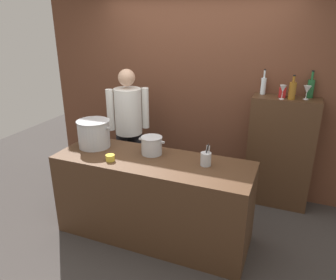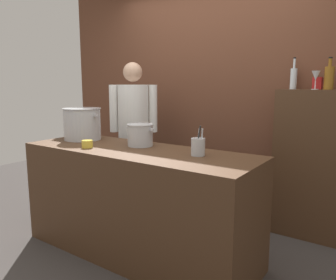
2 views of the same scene
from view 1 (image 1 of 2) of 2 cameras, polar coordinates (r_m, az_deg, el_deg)
ground_plane at (r=3.71m, az=-2.52°, el=-16.23°), size 8.00×8.00×0.00m
brick_back_panel at (r=4.33m, az=5.00°, el=11.02°), size 4.40×0.10×3.00m
prep_counter at (r=3.46m, az=-2.64°, el=-10.29°), size 2.03×0.70×0.90m
bar_cabinet at (r=4.17m, az=19.21°, el=-2.16°), size 0.76×0.32×1.38m
chef at (r=4.15m, az=-6.99°, el=2.90°), size 0.46×0.41×1.66m
stockpot_large at (r=3.61m, az=-13.01°, el=1.10°), size 0.42×0.36×0.30m
stockpot_small at (r=3.35m, az=-2.91°, el=-0.96°), size 0.29×0.22×0.19m
utensil_crock at (r=3.12m, az=6.73°, el=-3.32°), size 0.10×0.10×0.23m
butter_jar at (r=3.26m, az=-10.21°, el=-3.12°), size 0.09×0.09×0.06m
wine_bottle_clear at (r=4.04m, az=16.56°, el=9.28°), size 0.06×0.06×0.30m
wine_bottle_green at (r=4.04m, az=23.96°, el=8.44°), size 0.08×0.08×0.31m
wine_bottle_amber at (r=3.88m, az=21.19°, el=8.23°), size 0.08×0.08×0.27m
wine_glass_tall at (r=3.85m, az=19.69°, el=8.47°), size 0.07×0.07×0.16m
wine_glass_short at (r=3.93m, az=23.43°, el=8.16°), size 0.08×0.08×0.16m
spice_tin_red at (r=3.97m, az=19.65°, el=7.97°), size 0.08×0.08×0.11m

